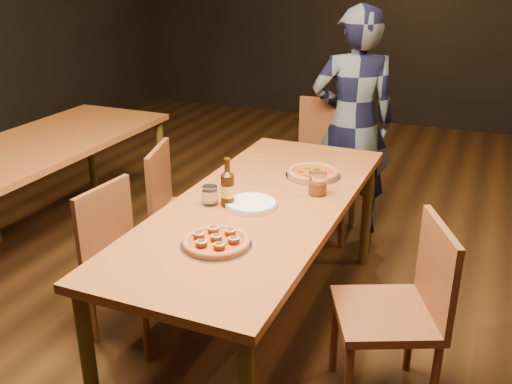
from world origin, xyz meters
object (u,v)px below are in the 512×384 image
at_px(table_left, 35,155).
at_px(pizza_margherita, 313,173).
at_px(chair_main_nw, 136,263).
at_px(diner, 353,124).
at_px(chair_end, 322,168).
at_px(water_glass, 210,195).
at_px(chair_main_e, 386,312).
at_px(chair_main_sw, 192,213).
at_px(beer_bottle, 228,189).
at_px(table_main, 260,215).
at_px(pizza_meatball, 216,241).
at_px(amber_glass, 318,184).
at_px(plate_stack, 251,204).

height_order(table_left, pizza_margherita, pizza_margherita).
height_order(chair_main_nw, diner, diner).
relative_size(chair_end, water_glass, 10.65).
relative_size(chair_main_nw, chair_main_e, 0.94).
bearing_deg(chair_main_sw, table_left, 76.67).
relative_size(chair_main_e, beer_bottle, 3.82).
distance_m(chair_main_nw, beer_bottle, 0.63).
height_order(table_left, water_glass, water_glass).
relative_size(table_main, pizza_meatball, 6.69).
bearing_deg(table_left, pizza_margherita, 4.28).
bearing_deg(chair_main_sw, amber_glass, -116.27).
xyz_separation_m(chair_main_e, pizza_margherita, (-0.56, 0.69, 0.32)).
distance_m(chair_main_sw, amber_glass, 0.91).
distance_m(chair_main_nw, amber_glass, 1.00).
height_order(chair_main_e, water_glass, chair_main_e).
distance_m(beer_bottle, diner, 1.53).
bearing_deg(chair_main_sw, pizza_margherita, -99.10).
relative_size(chair_main_sw, diner, 0.55).
xyz_separation_m(chair_main_nw, chair_main_e, (1.25, 0.02, 0.03)).
xyz_separation_m(chair_main_e, plate_stack, (-0.71, 0.18, 0.31)).
bearing_deg(beer_bottle, water_glass, -169.44).
xyz_separation_m(chair_main_e, beer_bottle, (-0.81, 0.15, 0.39)).
relative_size(plate_stack, water_glass, 2.71).
xyz_separation_m(chair_main_e, chair_end, (-0.75, 1.53, 0.04)).
relative_size(chair_main_nw, water_glass, 9.15).
relative_size(chair_main_sw, chair_end, 0.90).
bearing_deg(beer_bottle, pizza_margherita, 64.94).
relative_size(table_left, chair_main_nw, 2.37).
height_order(table_main, amber_glass, amber_glass).
bearing_deg(amber_glass, pizza_margherita, 112.69).
bearing_deg(table_main, chair_end, 92.79).
xyz_separation_m(pizza_meatball, pizza_margherita, (0.12, 0.93, -0.00)).
bearing_deg(amber_glass, diner, 95.77).
relative_size(chair_main_nw, beer_bottle, 3.59).
relative_size(beer_bottle, diner, 0.15).
xyz_separation_m(table_left, chair_main_nw, (1.14, -0.57, -0.26)).
height_order(chair_main_e, beer_bottle, beer_bottle).
xyz_separation_m(chair_main_nw, water_glass, (0.35, 0.15, 0.37)).
bearing_deg(table_left, water_glass, -15.78).
bearing_deg(chair_main_nw, amber_glass, -54.74).
height_order(table_main, plate_stack, plate_stack).
bearing_deg(plate_stack, chair_main_nw, -159.88).
relative_size(table_main, chair_end, 2.03).
height_order(chair_main_sw, plate_stack, chair_main_sw).
height_order(chair_main_nw, chair_main_e, chair_main_e).
height_order(chair_main_nw, chair_main_sw, chair_main_sw).
bearing_deg(water_glass, amber_glass, 36.45).
distance_m(table_left, chair_main_sw, 1.14).
bearing_deg(beer_bottle, table_main, 40.45).
distance_m(pizza_margherita, water_glass, 0.65).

